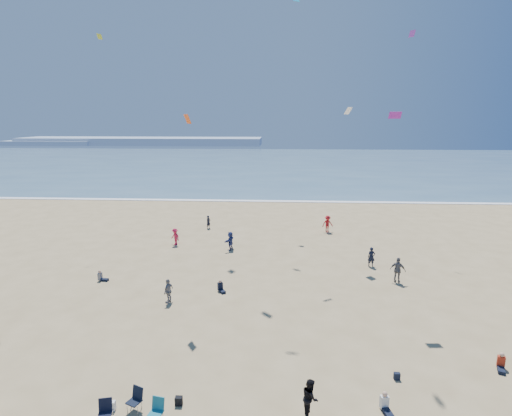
{
  "coord_description": "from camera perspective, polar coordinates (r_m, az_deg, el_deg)",
  "views": [
    {
      "loc": [
        3.16,
        -12.44,
        11.98
      ],
      "look_at": [
        2.0,
        8.0,
        7.35
      ],
      "focal_mm": 28.0,
      "sensor_mm": 36.0,
      "label": 1
    }
  ],
  "objects": [
    {
      "name": "ocean",
      "position": [
        108.15,
        1.56,
        6.39
      ],
      "size": [
        220.0,
        100.0,
        0.06
      ],
      "primitive_type": "cube",
      "color": "#476B84",
      "rests_on": "ground"
    },
    {
      "name": "surf_line",
      "position": [
        58.75,
        0.09,
        1.01
      ],
      "size": [
        220.0,
        1.2,
        0.08
      ],
      "primitive_type": "cube",
      "color": "white",
      "rests_on": "ground"
    },
    {
      "name": "headland_far",
      "position": [
        193.34,
        -16.04,
        9.17
      ],
      "size": [
        110.0,
        20.0,
        3.2
      ],
      "primitive_type": "cube",
      "color": "#7A8EA8",
      "rests_on": "ground"
    },
    {
      "name": "headland_near",
      "position": [
        205.54,
        -27.2,
        8.29
      ],
      "size": [
        40.0,
        14.0,
        2.0
      ],
      "primitive_type": "cube",
      "color": "#7A8EA8",
      "rests_on": "ground"
    },
    {
      "name": "standing_flyers",
      "position": [
        28.42,
        6.74,
        -10.39
      ],
      "size": [
        29.19,
        35.05,
        1.92
      ],
      "color": "#C01B3D",
      "rests_on": "ground"
    },
    {
      "name": "seated_group",
      "position": [
        22.03,
        2.58,
        -18.93
      ],
      "size": [
        25.18,
        20.83,
        0.84
      ],
      "color": "silver",
      "rests_on": "ground"
    },
    {
      "name": "chair_cluster",
      "position": [
        18.75,
        -17.37,
        -25.68
      ],
      "size": [
        2.71,
        1.56,
        1.0
      ],
      "color": "black",
      "rests_on": "ground"
    },
    {
      "name": "white_tote",
      "position": [
        19.64,
        -19.98,
        -24.99
      ],
      "size": [
        0.35,
        0.2,
        0.4
      ],
      "primitive_type": "cube",
      "color": "white",
      "rests_on": "ground"
    },
    {
      "name": "black_backpack",
      "position": [
        19.2,
        -10.98,
        -25.43
      ],
      "size": [
        0.3,
        0.22,
        0.38
      ],
      "primitive_type": "cube",
      "color": "black",
      "rests_on": "ground"
    },
    {
      "name": "navy_bag",
      "position": [
        21.33,
        19.48,
        -21.71
      ],
      "size": [
        0.28,
        0.18,
        0.34
      ],
      "primitive_type": "cube",
      "color": "black",
      "rests_on": "ground"
    },
    {
      "name": "kites_aloft",
      "position": [
        26.11,
        18.96,
        19.17
      ],
      "size": [
        35.8,
        39.33,
        28.22
      ],
      "color": "#801C92",
      "rests_on": "ground"
    }
  ]
}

